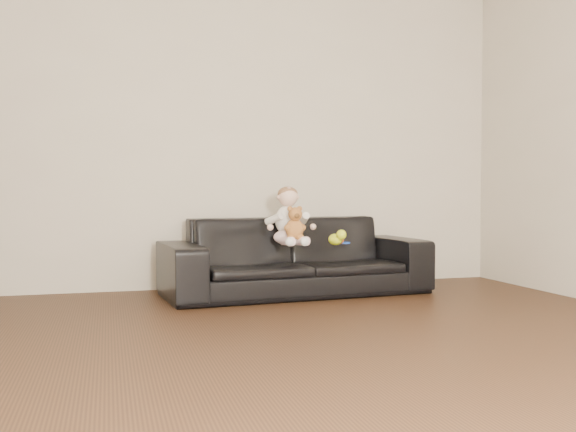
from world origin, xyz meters
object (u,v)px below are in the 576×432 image
object	(u,v)px
toy_rattle	(340,240)
toy_blue_disc	(345,243)
toy_green	(335,239)
sofa	(295,256)
teddy_bear	(295,224)
baby	(288,219)

from	to	relation	value
toy_rattle	toy_blue_disc	distance (m)	0.07
toy_green	sofa	bearing A→B (deg)	140.94
sofa	teddy_bear	size ratio (longest dim) A/B	8.20
teddy_bear	toy_green	bearing A→B (deg)	-5.02
toy_green	toy_rattle	distance (m)	0.12
toy_rattle	sofa	bearing A→B (deg)	161.63
sofa	toy_green	bearing A→B (deg)	-44.35
toy_rattle	toy_blue_disc	bearing A→B (deg)	30.07
teddy_bear	toy_rattle	distance (m)	0.45
teddy_bear	toy_rattle	world-z (taller)	teddy_bear
toy_green	toy_blue_disc	bearing A→B (deg)	46.03
toy_rattle	toy_blue_disc	world-z (taller)	toy_rattle
teddy_bear	toy_blue_disc	distance (m)	0.51
sofa	toy_rattle	xyz separation A→B (m)	(0.33, -0.11, 0.13)
baby	toy_rattle	world-z (taller)	baby
sofa	toy_rattle	world-z (taller)	sofa
baby	sofa	bearing A→B (deg)	38.82
toy_blue_disc	teddy_bear	bearing A→B (deg)	-159.82
toy_rattle	teddy_bear	bearing A→B (deg)	-161.19
baby	teddy_bear	size ratio (longest dim) A/B	1.79
baby	teddy_bear	world-z (taller)	baby
toy_green	toy_blue_disc	distance (m)	0.18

